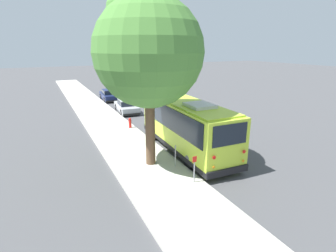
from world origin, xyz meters
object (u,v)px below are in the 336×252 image
at_px(sign_post_far, 175,156).
at_px(parked_sedan_silver, 127,106).
at_px(parked_sedan_navy, 109,95).
at_px(fire_hydrant, 130,123).
at_px(shuttle_bus, 186,123).
at_px(street_tree, 147,45).
at_px(sign_post_near, 194,169).

bearing_deg(sign_post_far, parked_sedan_silver, -6.60).
relative_size(parked_sedan_navy, fire_hydrant, 5.48).
distance_m(shuttle_bus, street_tree, 5.67).
relative_size(shuttle_bus, street_tree, 0.95).
bearing_deg(sign_post_far, fire_hydrant, -0.34).
bearing_deg(fire_hydrant, sign_post_far, 179.66).
distance_m(street_tree, sign_post_far, 5.95).
xyz_separation_m(sign_post_far, fire_hydrant, (7.90, -0.05, -0.21)).
xyz_separation_m(parked_sedan_silver, street_tree, (-12.46, 2.61, 5.92)).
height_order(parked_sedan_navy, sign_post_far, sign_post_far).
bearing_deg(street_tree, sign_post_far, -136.99).
height_order(parked_sedan_navy, sign_post_near, sign_post_near).
bearing_deg(fire_hydrant, parked_sedan_silver, -15.03).
height_order(shuttle_bus, parked_sedan_navy, shuttle_bus).
distance_m(street_tree, fire_hydrant, 9.09).
distance_m(shuttle_bus, fire_hydrant, 6.12).
height_order(parked_sedan_silver, sign_post_far, sign_post_far).
relative_size(street_tree, sign_post_near, 7.16).
relative_size(parked_sedan_silver, street_tree, 0.47).
bearing_deg(parked_sedan_navy, shuttle_bus, -175.94).
bearing_deg(shuttle_bus, parked_sedan_silver, 3.78).
xyz_separation_m(shuttle_bus, sign_post_far, (-2.20, 1.91, -1.03)).
bearing_deg(sign_post_near, shuttle_bus, -24.81).
distance_m(sign_post_far, fire_hydrant, 7.90).
xyz_separation_m(street_tree, fire_hydrant, (6.78, -1.09, -5.96)).
bearing_deg(shuttle_bus, sign_post_near, 157.27).
bearing_deg(sign_post_near, sign_post_far, 0.00).
xyz_separation_m(shuttle_bus, parked_sedan_navy, (18.26, 0.41, -1.17)).
bearing_deg(street_tree, fire_hydrant, -9.12).
bearing_deg(shuttle_bus, sign_post_far, 141.10).
relative_size(shuttle_bus, sign_post_far, 7.45).
bearing_deg(parked_sedan_silver, shuttle_bus, -173.55).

